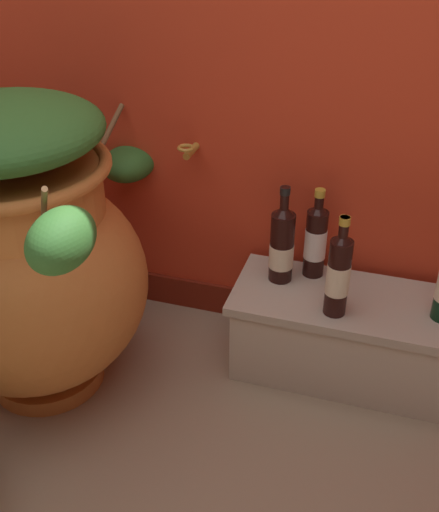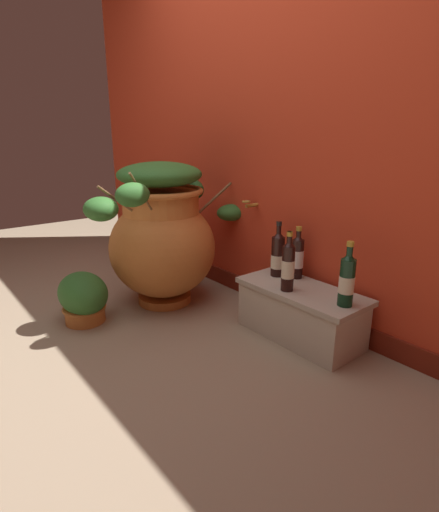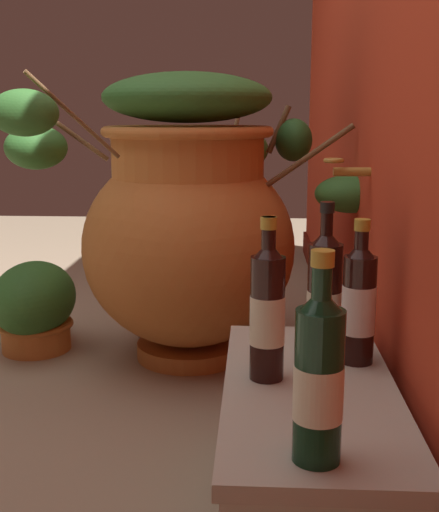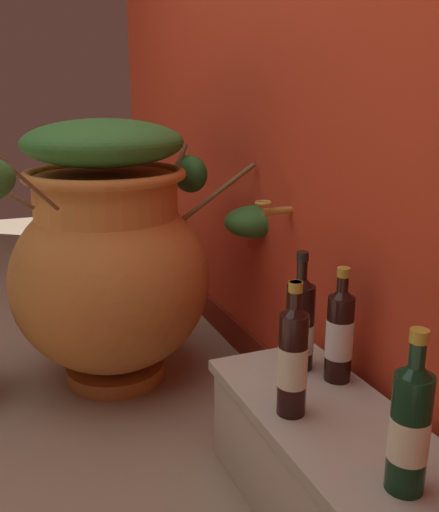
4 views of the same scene
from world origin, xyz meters
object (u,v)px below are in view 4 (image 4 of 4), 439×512
Objects in this scene: terracotta_urn at (110,255)px; wine_bottle_middle at (293,357)px; wine_bottle_left at (410,424)px; wine_bottle_back at (340,332)px; wine_bottle_right at (300,322)px.

terracotta_urn is 0.93m from wine_bottle_middle.
wine_bottle_left is 0.44m from wine_bottle_back.
wine_bottle_middle is at bearing -33.63° from wine_bottle_right.
wine_bottle_back is at bearing 29.23° from terracotta_urn.
wine_bottle_left is 1.00× the size of wine_bottle_middle.
terracotta_urn reaches higher than wine_bottle_left.
wine_bottle_right is at bearing 28.78° from terracotta_urn.
wine_bottle_right is at bearing 146.37° from wine_bottle_middle.
terracotta_urn reaches higher than wine_bottle_middle.
wine_bottle_middle is 0.24m from wine_bottle_right.
terracotta_urn is at bearing -151.22° from wine_bottle_right.
terracotta_urn is 3.79× the size of wine_bottle_back.
terracotta_urn is 0.79m from wine_bottle_right.
wine_bottle_left is at bearing 14.77° from terracotta_urn.
wine_bottle_right is at bearing 173.36° from wine_bottle_left.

